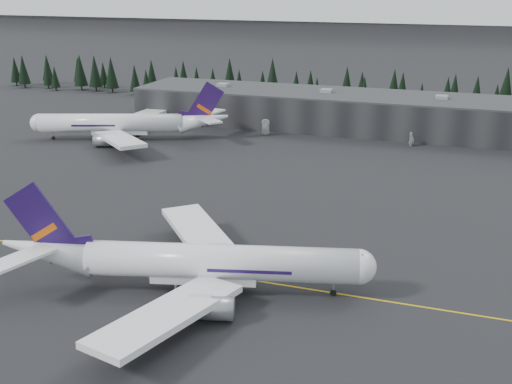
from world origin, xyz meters
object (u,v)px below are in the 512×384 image
(gse_vehicle_b, at_px, (411,144))
(jet_parked, at_px, (128,123))
(gse_vehicle_a, at_px, (266,133))
(jet_main, at_px, (188,262))
(terminal, at_px, (353,111))

(gse_vehicle_b, bearing_deg, jet_parked, -83.98)
(gse_vehicle_a, distance_m, gse_vehicle_b, 49.28)
(gse_vehicle_a, bearing_deg, jet_main, -93.70)
(gse_vehicle_a, bearing_deg, terminal, 20.96)
(terminal, distance_m, jet_parked, 79.04)
(terminal, distance_m, gse_vehicle_b, 30.05)
(gse_vehicle_a, bearing_deg, gse_vehicle_b, -14.58)
(terminal, bearing_deg, jet_parked, -148.58)
(jet_main, bearing_deg, gse_vehicle_a, 87.34)
(jet_parked, distance_m, gse_vehicle_a, 46.62)
(jet_parked, xyz_separation_m, gse_vehicle_a, (41.06, 21.57, -4.74))
(terminal, relative_size, jet_parked, 2.48)
(terminal, bearing_deg, jet_main, -90.88)
(jet_main, relative_size, gse_vehicle_b, 13.78)
(jet_parked, bearing_deg, jet_main, 105.86)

